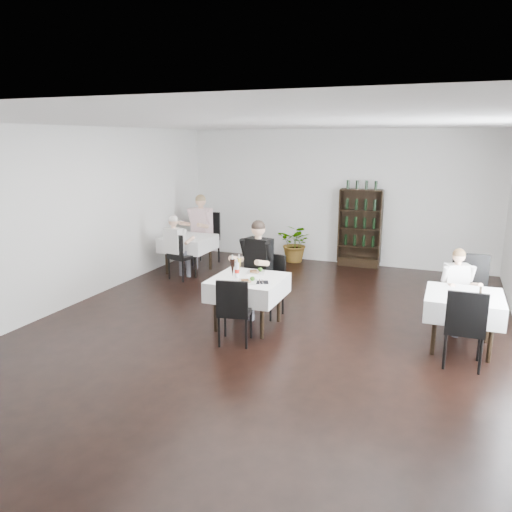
{
  "coord_description": "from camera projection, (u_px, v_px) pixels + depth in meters",
  "views": [
    {
      "loc": [
        2.43,
        -6.62,
        2.8
      ],
      "look_at": [
        -0.25,
        0.2,
        1.06
      ],
      "focal_mm": 35.0,
      "sensor_mm": 36.0,
      "label": 1
    }
  ],
  "objects": [
    {
      "name": "room_shell",
      "position": [
        267.0,
        231.0,
        7.16
      ],
      "size": [
        9.0,
        9.0,
        9.0
      ],
      "color": "black",
      "rests_on": "ground"
    },
    {
      "name": "wine_shelf",
      "position": [
        360.0,
        229.0,
        11.0
      ],
      "size": [
        0.9,
        0.28,
        1.75
      ],
      "color": "black",
      "rests_on": "ground"
    },
    {
      "name": "main_table",
      "position": [
        248.0,
        287.0,
        7.46
      ],
      "size": [
        1.03,
        1.03,
        0.77
      ],
      "color": "black",
      "rests_on": "ground"
    },
    {
      "name": "left_table",
      "position": [
        188.0,
        243.0,
        10.58
      ],
      "size": [
        0.98,
        0.98,
        0.77
      ],
      "color": "black",
      "rests_on": "ground"
    },
    {
      "name": "right_table",
      "position": [
        464.0,
        305.0,
        6.67
      ],
      "size": [
        0.98,
        0.98,
        0.77
      ],
      "color": "black",
      "rests_on": "ground"
    },
    {
      "name": "potted_tree",
      "position": [
        296.0,
        243.0,
        11.49
      ],
      "size": [
        0.9,
        0.82,
        0.88
      ],
      "primitive_type": "imported",
      "rotation": [
        0.0,
        0.0,
        -0.18
      ],
      "color": "#2B6221",
      "rests_on": "ground"
    },
    {
      "name": "main_chair_far",
      "position": [
        269.0,
        281.0,
        8.02
      ],
      "size": [
        0.53,
        0.53,
        0.98
      ],
      "color": "black",
      "rests_on": "ground"
    },
    {
      "name": "main_chair_near",
      "position": [
        234.0,
        307.0,
        6.8
      ],
      "size": [
        0.52,
        0.52,
        0.95
      ],
      "color": "black",
      "rests_on": "ground"
    },
    {
      "name": "left_chair_far",
      "position": [
        207.0,
        235.0,
        11.31
      ],
      "size": [
        0.57,
        0.57,
        1.16
      ],
      "color": "black",
      "rests_on": "ground"
    },
    {
      "name": "left_chair_near",
      "position": [
        179.0,
        253.0,
        10.0
      ],
      "size": [
        0.52,
        0.53,
        0.95
      ],
      "color": "black",
      "rests_on": "ground"
    },
    {
      "name": "right_chair_far",
      "position": [
        469.0,
        288.0,
        7.33
      ],
      "size": [
        0.54,
        0.55,
        1.13
      ],
      "color": "black",
      "rests_on": "ground"
    },
    {
      "name": "right_chair_near",
      "position": [
        465.0,
        324.0,
        6.1
      ],
      "size": [
        0.47,
        0.47,
        1.02
      ],
      "color": "black",
      "rests_on": "ground"
    },
    {
      "name": "diner_main",
      "position": [
        256.0,
        261.0,
        7.97
      ],
      "size": [
        0.63,
        0.66,
        1.53
      ],
      "color": "#403F47",
      "rests_on": "ground"
    },
    {
      "name": "diner_left_far",
      "position": [
        199.0,
        225.0,
        11.05
      ],
      "size": [
        0.65,
        0.67,
        1.59
      ],
      "color": "#403F47",
      "rests_on": "ground"
    },
    {
      "name": "diner_left_near",
      "position": [
        176.0,
        242.0,
        9.98
      ],
      "size": [
        0.53,
        0.55,
        1.32
      ],
      "color": "#403F47",
      "rests_on": "ground"
    },
    {
      "name": "diner_right_far",
      "position": [
        458.0,
        284.0,
        7.28
      ],
      "size": [
        0.55,
        0.58,
        1.24
      ],
      "color": "#403F47",
      "rests_on": "ground"
    },
    {
      "name": "plate_far",
      "position": [
        256.0,
        272.0,
        7.68
      ],
      "size": [
        0.32,
        0.32,
        0.08
      ],
      "color": "white",
      "rests_on": "main_table"
    },
    {
      "name": "plate_near",
      "position": [
        248.0,
        281.0,
        7.18
      ],
      "size": [
        0.33,
        0.33,
        0.08
      ],
      "color": "white",
      "rests_on": "main_table"
    },
    {
      "name": "pilsner_dark",
      "position": [
        232.0,
        267.0,
        7.48
      ],
      "size": [
        0.08,
        0.08,
        0.33
      ],
      "color": "black",
      "rests_on": "main_table"
    },
    {
      "name": "pilsner_lager",
      "position": [
        239.0,
        266.0,
        7.6
      ],
      "size": [
        0.07,
        0.07,
        0.31
      ],
      "color": "gold",
      "rests_on": "main_table"
    },
    {
      "name": "coke_bottle",
      "position": [
        237.0,
        270.0,
        7.43
      ],
      "size": [
        0.07,
        0.07,
        0.28
      ],
      "color": "silver",
      "rests_on": "main_table"
    },
    {
      "name": "napkin_cutlery",
      "position": [
        261.0,
        282.0,
        7.17
      ],
      "size": [
        0.25,
        0.23,
        0.02
      ],
      "color": "black",
      "rests_on": "main_table"
    },
    {
      "name": "pepper_mill",
      "position": [
        481.0,
        290.0,
        6.69
      ],
      "size": [
        0.05,
        0.05,
        0.09
      ],
      "primitive_type": "cylinder",
      "rotation": [
        0.0,
        0.0,
        -0.42
      ],
      "color": "black",
      "rests_on": "right_table"
    }
  ]
}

